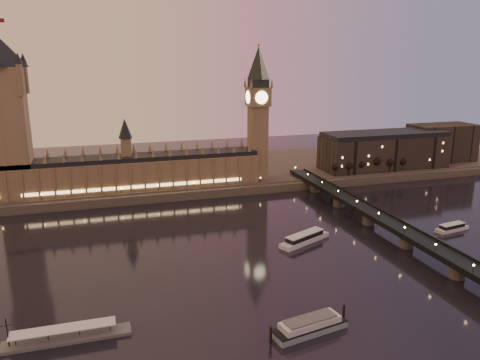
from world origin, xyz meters
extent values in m
plane|color=black|center=(0.00, 0.00, 0.00)|extent=(700.00, 700.00, 0.00)
cube|color=#423D35|center=(30.00, 165.00, 3.00)|extent=(560.00, 130.00, 6.00)
cube|color=brown|center=(-40.00, 121.00, 17.00)|extent=(180.00, 26.00, 22.00)
cube|color=black|center=(-40.00, 121.00, 29.60)|extent=(180.00, 22.00, 3.20)
cube|color=#FFCC7F|center=(-40.00, 107.50, 11.00)|extent=(153.00, 0.25, 2.20)
cube|color=brown|center=(-120.00, 121.00, 50.00)|extent=(22.00, 22.00, 88.00)
cone|color=black|center=(-120.00, 121.00, 103.00)|extent=(31.68, 31.68, 18.00)
cube|color=maroon|center=(-117.80, 121.00, 122.50)|extent=(4.00, 0.15, 2.50)
cube|color=brown|center=(54.00, 121.00, 35.00)|extent=(13.00, 13.00, 58.00)
cube|color=brown|center=(54.00, 121.00, 71.00)|extent=(16.00, 16.00, 14.00)
cylinder|color=#FFEAA5|center=(54.00, 112.82, 71.00)|extent=(9.60, 0.35, 9.60)
cylinder|color=#FFEAA5|center=(45.82, 121.00, 71.00)|extent=(0.35, 9.60, 9.60)
cube|color=black|center=(54.00, 121.00, 81.00)|extent=(13.00, 13.00, 6.00)
cone|color=black|center=(54.00, 121.00, 96.00)|extent=(17.68, 17.68, 24.00)
sphere|color=gold|center=(54.00, 121.00, 109.00)|extent=(2.00, 2.00, 2.00)
cube|color=black|center=(92.00, 0.00, 8.00)|extent=(13.00, 260.00, 2.00)
cube|color=black|center=(85.70, 0.00, 9.50)|extent=(0.60, 260.00, 1.00)
cube|color=black|center=(98.30, 0.00, 9.50)|extent=(0.60, 260.00, 1.00)
cube|color=black|center=(172.00, 127.00, 20.00)|extent=(110.00, 36.00, 28.00)
cube|color=black|center=(172.00, 127.00, 36.00)|extent=(108.00, 34.00, 4.00)
cube|color=black|center=(242.00, 139.00, 23.00)|extent=(60.00, 30.00, 34.00)
cylinder|color=black|center=(115.18, 109.00, 10.64)|extent=(0.70, 0.70, 9.29)
sphere|color=black|center=(115.18, 109.00, 15.49)|extent=(6.19, 6.19, 6.19)
cylinder|color=black|center=(128.33, 109.00, 10.64)|extent=(0.70, 0.70, 9.29)
sphere|color=black|center=(128.33, 109.00, 15.49)|extent=(6.19, 6.19, 6.19)
cylinder|color=black|center=(141.48, 109.00, 10.64)|extent=(0.70, 0.70, 9.29)
sphere|color=black|center=(141.48, 109.00, 15.49)|extent=(6.19, 6.19, 6.19)
cylinder|color=black|center=(154.64, 109.00, 10.64)|extent=(0.70, 0.70, 9.29)
sphere|color=black|center=(154.64, 109.00, 15.49)|extent=(6.19, 6.19, 6.19)
cylinder|color=black|center=(167.79, 109.00, 10.64)|extent=(0.70, 0.70, 9.29)
sphere|color=black|center=(167.79, 109.00, 15.49)|extent=(6.19, 6.19, 6.19)
cylinder|color=black|center=(180.94, 109.00, 10.64)|extent=(0.70, 0.70, 9.29)
sphere|color=black|center=(180.94, 109.00, 15.49)|extent=(6.19, 6.19, 6.19)
cube|color=silver|center=(41.78, 3.27, 1.25)|extent=(34.04, 21.20, 2.50)
cube|color=black|center=(41.78, 3.27, 3.75)|extent=(25.44, 16.22, 2.50)
cube|color=silver|center=(41.78, 3.27, 5.23)|extent=(26.19, 16.78, 0.46)
cube|color=silver|center=(133.45, -5.29, 1.01)|extent=(22.67, 9.43, 2.02)
cube|color=black|center=(133.45, -5.29, 3.03)|extent=(16.86, 7.45, 2.02)
cube|color=silver|center=(133.45, -5.29, 4.22)|extent=(17.33, 7.76, 0.37)
cube|color=#7E90A0|center=(6.95, -78.24, 1.20)|extent=(30.62, 13.62, 2.40)
cube|color=black|center=(6.95, -78.24, 2.64)|extent=(30.62, 13.62, 0.46)
cube|color=silver|center=(6.95, -78.24, 4.07)|extent=(25.00, 11.69, 2.40)
cube|color=#595B5E|center=(6.95, -78.24, 5.60)|extent=(21.19, 10.10, 0.65)
cylinder|color=black|center=(-9.42, -80.30, 3.14)|extent=(1.02, 1.02, 6.29)
cylinder|color=black|center=(23.31, -74.19, 3.14)|extent=(1.02, 1.02, 6.29)
cube|color=#595B5E|center=(-79.87, -57.45, 0.65)|extent=(45.17, 7.53, 1.29)
cube|color=silver|center=(-80.94, -57.45, 4.89)|extent=(36.57, 6.45, 0.32)
cylinder|color=black|center=(-99.23, -57.45, 6.67)|extent=(0.43, 0.43, 10.76)
cylinder|color=black|center=(-99.23, -57.45, 9.36)|extent=(4.30, 0.26, 0.26)
camera|label=1|loc=(-62.91, -219.38, 99.77)|focal=35.00mm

